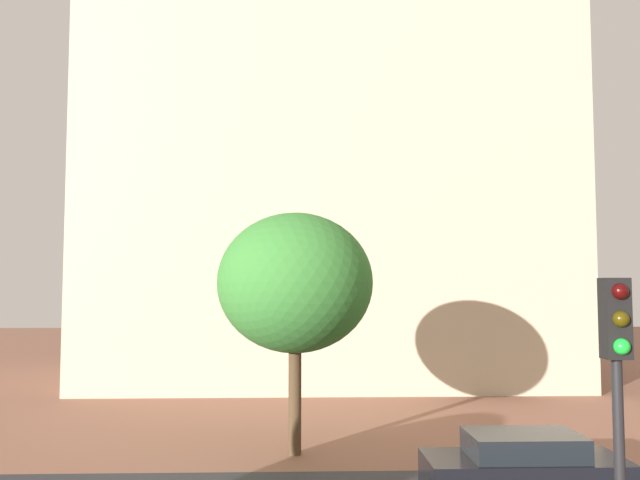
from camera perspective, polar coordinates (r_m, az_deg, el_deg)
name	(u,v)px	position (r m, az deg, el deg)	size (l,w,h in m)	color
landmark_building	(330,146)	(33.78, 0.90, 8.09)	(22.75, 11.11, 39.34)	beige
car_black	(524,468)	(15.65, 17.22, -18.32)	(4.27, 2.03, 1.44)	black
traffic_light_pole	(619,407)	(8.17, 24.40, -13.01)	(0.28, 0.34, 4.70)	black
tree_curb_far	(295,283)	(18.43, -2.16, -3.74)	(4.34, 4.34, 6.66)	#4C3823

